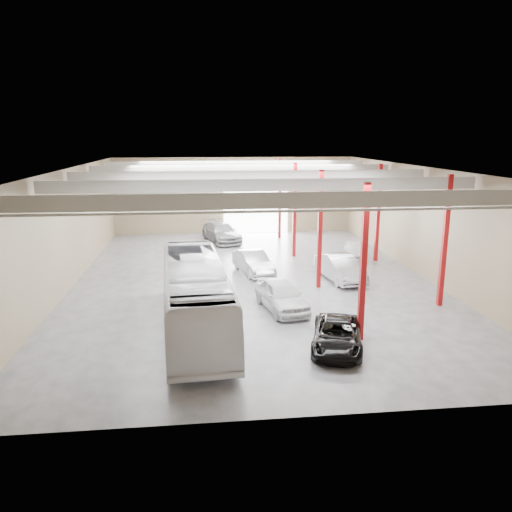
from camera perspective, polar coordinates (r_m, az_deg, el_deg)
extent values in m
cube|color=#46474B|center=(31.67, -0.43, -2.73)|extent=(22.00, 32.00, 0.01)
cube|color=#AAAAA6|center=(30.46, -0.46, 10.02)|extent=(22.00, 32.00, 0.12)
cube|color=#736348|center=(46.66, -2.51, 6.92)|extent=(22.00, 0.12, 7.00)
cube|color=#736348|center=(15.54, 5.76, -6.75)|extent=(22.00, 0.12, 7.00)
cube|color=#736348|center=(31.70, -20.66, 2.91)|extent=(0.12, 32.00, 7.00)
cube|color=#736348|center=(33.82, 18.47, 3.70)|extent=(0.12, 32.00, 7.00)
cube|color=white|center=(46.81, -0.03, 5.72)|extent=(6.00, 0.20, 5.00)
cube|color=maroon|center=(22.07, 12.18, -0.86)|extent=(0.25, 0.25, 7.00)
cube|color=maroon|center=(29.58, 7.31, 2.96)|extent=(0.25, 0.25, 7.00)
cube|color=maroon|center=(37.29, 4.43, 5.22)|extent=(0.25, 0.25, 7.00)
cube|color=maroon|center=(44.12, 2.73, 6.53)|extent=(0.25, 0.25, 7.00)
cube|color=maroon|center=(27.87, 20.75, 1.54)|extent=(0.25, 0.25, 7.00)
cube|color=maroon|center=(36.90, 13.77, 4.78)|extent=(0.25, 0.25, 7.00)
cube|color=#AEAEA9|center=(18.66, 3.41, 6.36)|extent=(21.60, 0.15, 0.60)
cube|color=#AEAEA9|center=(18.71, 3.39, 5.15)|extent=(21.60, 0.10, 0.10)
cube|color=#AEAEA9|center=(24.55, 1.02, 8.11)|extent=(21.60, 0.15, 0.60)
cube|color=#AEAEA9|center=(24.60, 1.01, 7.18)|extent=(21.60, 0.10, 0.10)
cube|color=#AEAEA9|center=(30.49, -0.46, 9.17)|extent=(21.60, 0.15, 0.60)
cube|color=#AEAEA9|center=(30.53, -0.45, 8.42)|extent=(21.60, 0.10, 0.10)
cube|color=#AEAEA9|center=(36.45, -1.45, 9.88)|extent=(21.60, 0.15, 0.60)
cube|color=#AEAEA9|center=(36.48, -1.45, 9.26)|extent=(21.60, 0.10, 0.10)
cube|color=#AEAEA9|center=(42.42, -2.17, 10.39)|extent=(21.60, 0.15, 0.60)
cube|color=#AEAEA9|center=(42.45, -2.17, 9.85)|extent=(21.60, 0.10, 0.10)
imported|color=silver|center=(23.38, -6.96, -4.55)|extent=(3.56, 12.03, 3.31)
imported|color=black|center=(21.76, 9.27, -8.93)|extent=(3.23, 4.87, 1.24)
imported|color=silver|center=(26.15, 2.94, -4.51)|extent=(2.69, 4.84, 1.56)
imported|color=#B1B1B6|center=(32.94, -0.31, -0.75)|extent=(2.61, 4.77, 1.49)
imported|color=gray|center=(43.04, -3.98, 2.72)|extent=(3.72, 6.02, 1.63)
imported|color=#AFAFB4|center=(31.86, 9.58, -1.32)|extent=(2.38, 5.09, 1.61)
imported|color=white|center=(37.45, 11.17, 0.63)|extent=(2.56, 4.21, 1.34)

